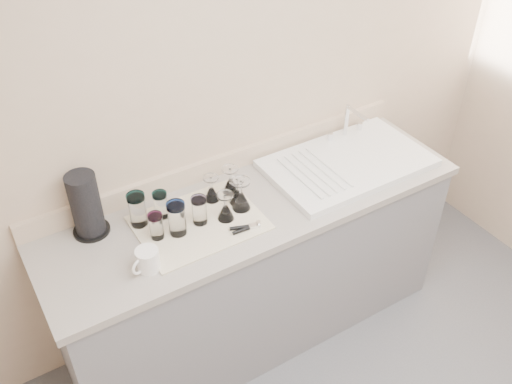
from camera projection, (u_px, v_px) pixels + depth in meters
room_envelope at (497, 254)px, 1.47m from camera, size 3.54×3.50×2.52m
counter_unit at (255, 268)px, 2.96m from camera, size 2.06×0.62×0.90m
sink_unit at (347, 162)px, 2.90m from camera, size 0.82×0.50×0.22m
dish_towel at (199, 223)px, 2.55m from camera, size 0.55×0.42×0.01m
tumbler_teal at (137, 209)px, 2.49m from camera, size 0.08×0.08×0.16m
tumbler_cyan at (161, 205)px, 2.54m from camera, size 0.07×0.07×0.13m
tumbler_magenta at (156, 226)px, 2.43m from camera, size 0.06×0.06×0.13m
tumbler_blue at (177, 218)px, 2.45m from camera, size 0.08×0.08×0.16m
tumbler_lavender at (199, 210)px, 2.51m from camera, size 0.07×0.07×0.14m
goblet_back_left at (212, 192)px, 2.65m from camera, size 0.07×0.07×0.13m
goblet_back_right at (230, 184)px, 2.69m from camera, size 0.08×0.08×0.14m
goblet_front_left at (226, 210)px, 2.54m from camera, size 0.08×0.08×0.14m
goblet_front_right at (241, 199)px, 2.60m from camera, size 0.09×0.09×0.16m
goblet_extra at (237, 195)px, 2.63m from camera, size 0.07×0.07×0.13m
can_opener at (246, 228)px, 2.51m from camera, size 0.14×0.06×0.02m
white_mug at (147, 260)px, 2.30m from camera, size 0.15×0.13×0.10m
paper_towel_roll at (86, 205)px, 2.42m from camera, size 0.16×0.16×0.30m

